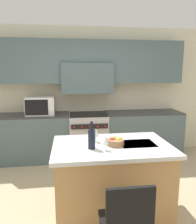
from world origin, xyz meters
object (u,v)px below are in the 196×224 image
object	(u,v)px
island_chair	(126,223)
fruit_bowl	(115,142)
wine_glass_far	(96,133)
wine_bottle	(92,138)
microwave	(41,106)
range_stove	(88,136)
wine_glass_near	(106,140)

from	to	relation	value
island_chair	fruit_bowl	world-z (taller)	fruit_bowl
wine_glass_far	fruit_bowl	distance (m)	0.27
wine_bottle	wine_glass_far	xyz separation A→B (m)	(0.08, 0.22, 0.00)
wine_bottle	island_chair	bearing A→B (deg)	-73.14
microwave	island_chair	size ratio (longest dim) A/B	0.61
range_stove	microwave	xyz separation A→B (m)	(-0.93, 0.02, 0.65)
range_stove	wine_glass_near	distance (m)	2.16
range_stove	wine_bottle	bearing A→B (deg)	-93.87
range_stove	wine_bottle	world-z (taller)	wine_bottle
wine_bottle	wine_glass_near	size ratio (longest dim) A/B	1.78
microwave	wine_bottle	xyz separation A→B (m)	(0.80, -2.02, -0.08)
range_stove	wine_glass_near	bearing A→B (deg)	-89.70
island_chair	wine_bottle	bearing A→B (deg)	106.86
microwave	wine_glass_near	xyz separation A→B (m)	(0.95, -2.10, -0.08)
microwave	wine_glass_far	size ratio (longest dim) A/B	3.09
island_chair	wine_glass_near	world-z (taller)	wine_glass_near
island_chair	microwave	bearing A→B (deg)	110.38
wine_glass_near	wine_glass_far	distance (m)	0.31
microwave	wine_glass_near	bearing A→B (deg)	-65.76
range_stove	fruit_bowl	distance (m)	1.99
range_stove	wine_bottle	xyz separation A→B (m)	(-0.14, -2.00, 0.57)
microwave	wine_bottle	size ratio (longest dim) A/B	1.74
microwave	wine_bottle	distance (m)	2.17
range_stove	island_chair	world-z (taller)	range_stove
island_chair	wine_glass_far	world-z (taller)	wine_glass_far
island_chair	fruit_bowl	xyz separation A→B (m)	(0.07, 0.81, 0.46)
wine_bottle	fruit_bowl	distance (m)	0.31
wine_bottle	fruit_bowl	world-z (taller)	wine_bottle
fruit_bowl	range_stove	bearing A→B (deg)	94.62
microwave	fruit_bowl	distance (m)	2.23
wine_bottle	wine_glass_near	bearing A→B (deg)	-29.22
island_chair	wine_glass_far	bearing A→B (deg)	98.59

